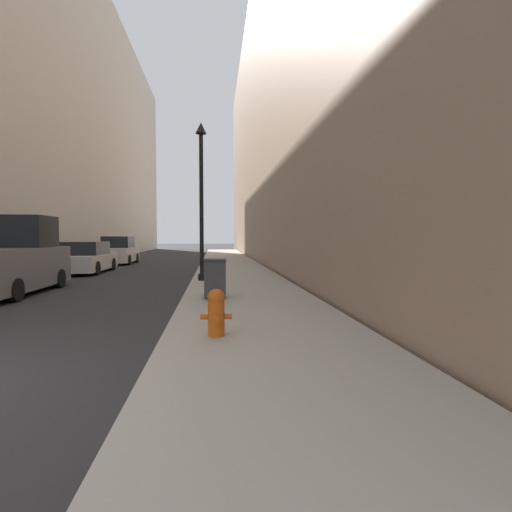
% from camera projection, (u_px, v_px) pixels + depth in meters
% --- Properties ---
extents(sidewalk_right, '(3.60, 60.00, 0.12)m').
position_uv_depth(sidewalk_right, '(232.00, 267.00, 22.15)').
color(sidewalk_right, '#ADA89E').
rests_on(sidewalk_right, ground).
extents(building_left_glass, '(12.00, 60.00, 21.68)m').
position_uv_depth(building_left_glass, '(7.00, 107.00, 28.01)').
color(building_left_glass, beige).
rests_on(building_left_glass, ground).
extents(building_right_stone, '(12.00, 60.00, 21.07)m').
position_uv_depth(building_right_stone, '(331.00, 122.00, 30.41)').
color(building_right_stone, '#9E7F66').
rests_on(building_right_stone, ground).
extents(fire_hydrant, '(0.51, 0.40, 0.77)m').
position_uv_depth(fire_hydrant, '(216.00, 311.00, 6.52)').
color(fire_hydrant, '#D15614').
rests_on(fire_hydrant, sidewalk_right).
extents(trash_bin, '(0.58, 0.65, 1.04)m').
position_uv_depth(trash_bin, '(215.00, 278.00, 10.63)').
color(trash_bin, '#3D3D42').
rests_on(trash_bin, sidewalk_right).
extents(lamppost, '(0.41, 0.41, 5.82)m').
position_uv_depth(lamppost, '(201.00, 189.00, 14.72)').
color(lamppost, black).
rests_on(lamppost, sidewalk_right).
extents(pickup_truck, '(2.08, 4.91, 2.42)m').
position_uv_depth(pickup_truck, '(10.00, 261.00, 12.21)').
color(pickup_truck, slate).
rests_on(pickup_truck, ground).
extents(parked_sedan_near, '(1.96, 4.71, 1.51)m').
position_uv_depth(parked_sedan_near, '(86.00, 258.00, 19.40)').
color(parked_sedan_near, silver).
rests_on(parked_sedan_near, ground).
extents(parked_sedan_far, '(1.96, 4.20, 1.78)m').
position_uv_depth(parked_sedan_far, '(119.00, 251.00, 25.75)').
color(parked_sedan_far, silver).
rests_on(parked_sedan_far, ground).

